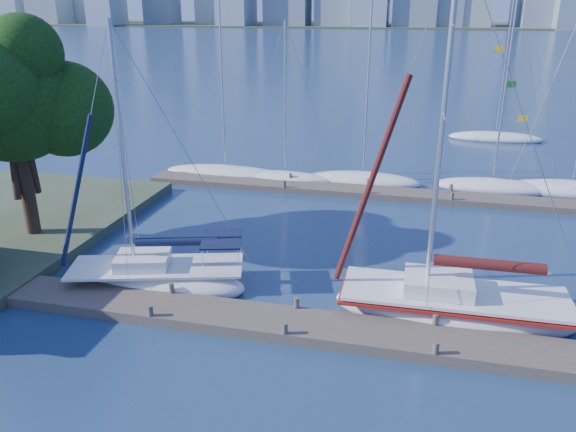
# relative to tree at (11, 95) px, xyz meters

# --- Properties ---
(ground) EXTENTS (700.00, 700.00, 0.00)m
(ground) POSITION_rel_tree_xyz_m (14.03, -4.85, -7.17)
(ground) COLOR navy
(ground) RESTS_ON ground
(near_dock) EXTENTS (26.00, 2.00, 0.40)m
(near_dock) POSITION_rel_tree_xyz_m (14.03, -4.85, -6.97)
(near_dock) COLOR #494136
(near_dock) RESTS_ON ground
(far_dock) EXTENTS (30.00, 1.80, 0.36)m
(far_dock) POSITION_rel_tree_xyz_m (16.03, 11.15, -6.99)
(far_dock) COLOR #494136
(far_dock) RESTS_ON ground
(far_shore) EXTENTS (800.00, 100.00, 1.50)m
(far_shore) POSITION_rel_tree_xyz_m (14.03, 315.15, -7.17)
(far_shore) COLOR #38472D
(far_shore) RESTS_ON ground
(tree) EXTENTS (8.06, 7.35, 10.66)m
(tree) POSITION_rel_tree_xyz_m (0.00, 0.00, 0.00)
(tree) COLOR #2F2015
(tree) RESTS_ON ground
(sailboat_navy) EXTENTS (7.97, 4.46, 11.04)m
(sailboat_navy) POSITION_rel_tree_xyz_m (7.86, -2.80, -6.28)
(sailboat_navy) COLOR white
(sailboat_navy) RESTS_ON ground
(sailboat_maroon) EXTENTS (8.84, 3.04, 13.60)m
(sailboat_maroon) POSITION_rel_tree_xyz_m (19.67, -2.55, -6.14)
(sailboat_maroon) COLOR white
(sailboat_maroon) RESTS_ON ground
(bg_boat_0) EXTENTS (8.70, 5.53, 12.66)m
(bg_boat_0) POSITION_rel_tree_xyz_m (5.33, 12.82, -6.92)
(bg_boat_0) COLOR white
(bg_boat_0) RESTS_ON ground
(bg_boat_1) EXTENTS (6.57, 3.19, 10.40)m
(bg_boat_1) POSITION_rel_tree_xyz_m (9.53, 12.64, -6.94)
(bg_boat_1) COLOR white
(bg_boat_1) RESTS_ON ground
(bg_boat_2) EXTENTS (7.69, 3.77, 14.90)m
(bg_boat_2) POSITION_rel_tree_xyz_m (14.56, 13.37, -6.88)
(bg_boat_2) COLOR white
(bg_boat_2) RESTS_ON ground
(bg_boat_3) EXTENTS (7.42, 3.96, 13.97)m
(bg_boat_3) POSITION_rel_tree_xyz_m (22.60, 13.90, -6.90)
(bg_boat_3) COLOR white
(bg_boat_3) RESTS_ON ground
(bg_boat_4) EXTENTS (8.34, 4.59, 15.50)m
(bg_boat_4) POSITION_rel_tree_xyz_m (27.29, 14.30, -6.87)
(bg_boat_4) COLOR white
(bg_boat_4) RESTS_ON ground
(bg_boat_7) EXTENTS (8.03, 5.11, 13.80)m
(bg_boat_7) POSITION_rel_tree_xyz_m (24.25, 28.60, -6.91)
(bg_boat_7) COLOR white
(bg_boat_7) RESTS_ON ground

